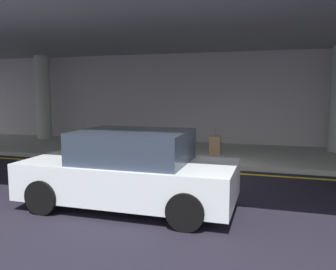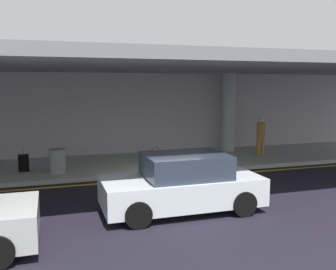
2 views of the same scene
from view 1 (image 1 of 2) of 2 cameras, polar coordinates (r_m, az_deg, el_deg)
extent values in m
plane|color=black|center=(9.37, 5.34, -6.75)|extent=(60.00, 60.00, 0.00)
cube|color=#A7ACA0|center=(12.34, 8.20, -3.06)|extent=(26.00, 4.20, 0.15)
cube|color=yellow|center=(9.93, 6.01, -5.94)|extent=(26.00, 0.14, 0.01)
cylinder|color=#A4ACA1|center=(16.49, -19.73, 5.78)|extent=(0.65, 0.65, 3.65)
cube|color=gray|center=(11.78, 8.17, 15.39)|extent=(28.00, 13.20, 0.30)
cube|color=#ACA8AD|center=(14.39, 9.68, 5.66)|extent=(26.00, 0.30, 3.80)
cube|color=white|center=(6.88, -6.41, -7.14)|extent=(4.10, 1.80, 0.70)
cube|color=#2D3847|center=(6.71, -5.71, -1.83)|extent=(2.10, 1.60, 0.60)
cylinder|color=black|center=(7.35, 6.11, -8.06)|extent=(0.64, 0.22, 0.64)
cylinder|color=black|center=(5.76, 2.90, -12.35)|extent=(0.64, 0.22, 0.64)
cylinder|color=black|center=(8.26, -12.74, -6.50)|extent=(0.64, 0.22, 0.64)
cylinder|color=black|center=(6.89, -19.79, -9.49)|extent=(0.64, 0.22, 0.64)
cube|color=#94704D|center=(11.69, 7.69, -1.70)|extent=(0.36, 0.22, 0.62)
cylinder|color=slate|center=(11.64, 7.72, 0.49)|extent=(0.02, 0.02, 0.28)
cube|color=black|center=(13.49, -13.63, -0.67)|extent=(0.36, 0.22, 0.62)
cylinder|color=slate|center=(13.44, -13.68, 1.23)|extent=(0.02, 0.02, 0.28)
cylinder|color=gray|center=(12.43, -10.24, -0.70)|extent=(0.56, 0.56, 0.85)
camera|label=2|loc=(6.58, -100.41, 7.66)|focal=40.51mm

